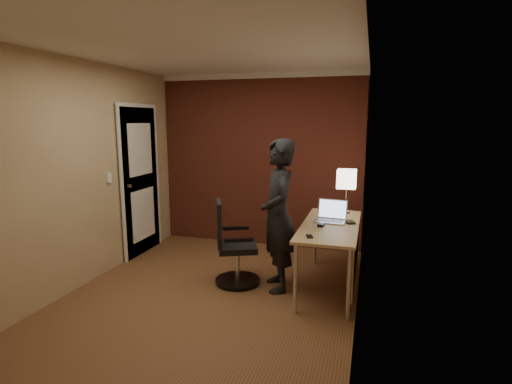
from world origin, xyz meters
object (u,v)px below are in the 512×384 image
at_px(office_chair, 232,248).
at_px(phone, 309,236).
at_px(desk_lamp, 347,179).
at_px(desk, 337,236).
at_px(laptop, 331,215).
at_px(wallet, 350,222).
at_px(person, 278,216).
at_px(mouse, 321,225).

bearing_deg(office_chair, phone, -20.88).
xyz_separation_m(desk_lamp, office_chair, (-1.19, -0.74, -0.73)).
xyz_separation_m(desk, phone, (-0.22, -0.54, 0.13)).
bearing_deg(desk_lamp, laptop, -108.28).
height_order(wallet, person, person).
relative_size(desk, laptop, 4.21).
xyz_separation_m(laptop, wallet, (0.21, -0.06, -0.05)).
relative_size(phone, person, 0.07).
relative_size(office_chair, person, 0.57).
relative_size(desk_lamp, person, 0.32).
xyz_separation_m(phone, wallet, (0.35, 0.64, 0.01)).
bearing_deg(laptop, mouse, -106.19).
xyz_separation_m(desk, office_chair, (-1.14, -0.19, -0.19)).
bearing_deg(desk_lamp, person, -133.00).
bearing_deg(phone, person, 119.84).
distance_m(phone, person, 0.55).
bearing_deg(phone, desk_lamp, 59.46).
distance_m(wallet, office_chair, 1.34).
xyz_separation_m(desk, person, (-0.62, -0.16, 0.22)).
distance_m(laptop, wallet, 0.23).
bearing_deg(desk_lamp, phone, -103.81).
height_order(phone, person, person).
relative_size(desk_lamp, office_chair, 0.57).
bearing_deg(wallet, desk_lamp, 100.43).
bearing_deg(laptop, office_chair, -162.05).
bearing_deg(wallet, phone, -118.74).
relative_size(phone, wallet, 1.05).
relative_size(desk_lamp, phone, 4.65).
bearing_deg(laptop, desk_lamp, 71.72).
distance_m(desk, mouse, 0.25).
bearing_deg(desk_lamp, wallet, -79.57).
height_order(desk, person, person).
bearing_deg(desk, office_chair, -170.77).
xyz_separation_m(wallet, office_chair, (-1.27, -0.29, -0.32)).
bearing_deg(phone, desk, 51.03).
xyz_separation_m(laptop, person, (-0.53, -0.32, 0.03)).
xyz_separation_m(laptop, phone, (-0.14, -0.69, -0.06)).
bearing_deg(desk, person, -165.29).
bearing_deg(desk, wallet, 37.82).
bearing_deg(mouse, laptop, 79.32).
bearing_deg(wallet, desk, -142.18).
bearing_deg(mouse, wallet, 42.11).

